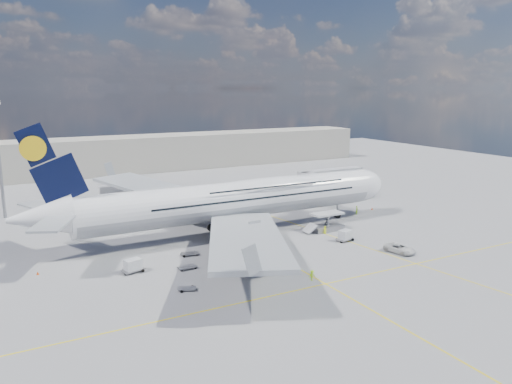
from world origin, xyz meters
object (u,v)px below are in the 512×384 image
service_van (400,249)px  cone_wing_left_inner (144,222)px  dolly_nose_near (285,261)px  dolly_row_a (187,267)px  dolly_nose_far (345,235)px  crew_tug (312,275)px  cargo_loader (326,225)px  crew_loader (346,236)px  cone_tail (38,273)px  dolly_back (133,265)px  cone_nose (372,209)px  catering_truck_inner (182,206)px  cone_wing_right_outer (244,267)px  baggage_tug (252,243)px  crew_van (325,230)px  dolly_row_c (189,254)px  cone_wing_left_outer (124,216)px  airliner (237,199)px  cone_wing_right_inner (225,272)px  dolly_row_b (187,288)px  catering_truck_outer (114,195)px  jet_bridge (326,178)px  crew_nose (357,210)px

service_van → cone_wing_left_inner: service_van is taller
dolly_nose_near → cone_wing_left_inner: size_ratio=6.87×
dolly_row_a → service_van: (35.56, -10.11, 0.46)m
dolly_nose_far → crew_tug: (-16.76, -13.42, -0.33)m
cargo_loader → dolly_nose_near: (-18.74, -14.51, -0.09)m
crew_loader → cone_tail: 53.88m
dolly_back → cone_nose: size_ratio=6.78×
cargo_loader → cone_wing_left_inner: size_ratio=16.20×
cargo_loader → dolly_nose_far: size_ratio=2.30×
catering_truck_inner → cone_wing_right_outer: (-3.73, -39.24, -1.38)m
cone_wing_right_outer → crew_tug: bearing=-55.4°
catering_truck_inner → cone_wing_left_inner: 11.67m
baggage_tug → crew_van: size_ratio=1.91×
dolly_row_c → service_van: (32.88, -16.13, 0.45)m
dolly_row_a → cone_wing_left_outer: 37.62m
airliner → cargo_loader: airliner is taller
crew_van → cone_wing_right_inner: size_ratio=2.96×
cargo_loader → cone_wing_left_inner: bearing=143.8°
catering_truck_inner → service_van: 51.12m
airliner → cone_nose: (36.72, 2.18, -6.60)m
dolly_row_c → crew_tug: crew_tug is taller
dolly_nose_far → crew_loader: size_ratio=2.47×
dolly_row_b → cone_tail: 24.65m
cargo_loader → catering_truck_outer: bearing=125.6°
catering_truck_outer → cone_wing_left_inner: size_ratio=14.53×
dolly_nose_near → cone_wing_right_inner: (-9.32, 2.37, -0.91)m
dolly_row_b → cone_tail: bearing=162.3°
jet_bridge → cone_nose: size_ratio=34.18×
dolly_row_a → crew_tug: crew_tug is taller
cone_wing_left_outer → cone_tail: bearing=-125.0°
dolly_row_b → cone_wing_left_outer: cone_wing_left_outer is taller
dolly_row_b → baggage_tug: (17.21, 12.96, 0.46)m
crew_tug → cone_wing_right_outer: bearing=118.8°
dolly_nose_far → cone_nose: (21.23, 16.71, -0.87)m
service_van → cone_wing_right_outer: 28.02m
dolly_nose_near → catering_truck_inner: size_ratio=0.61×
cargo_loader → cone_wing_left_inner: cargo_loader is taller
dolly_row_b → dolly_back: (-4.90, 10.67, 0.86)m
dolly_back → service_van: bearing=-31.1°
crew_van → cone_nose: bearing=-74.3°
catering_truck_outer → cone_wing_left_inner: (1.26, -22.42, -1.87)m
airliner → crew_van: 18.44m
cone_wing_left_inner → cargo_loader: bearing=-36.2°
dolly_back → cone_wing_right_inner: bearing=-45.3°
crew_nose → cone_wing_right_outer: (-38.31, -18.80, -0.74)m
cone_wing_left_inner → cone_wing_right_outer: bearing=-79.0°
catering_truck_inner → cone_wing_right_inner: size_ratio=11.17×
cone_wing_left_outer → service_van: bearing=-52.6°
baggage_tug → crew_van: (16.81, 0.77, 0.03)m
dolly_row_c → baggage_tug: baggage_tug is taller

